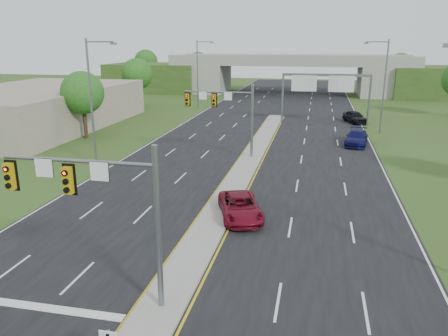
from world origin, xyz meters
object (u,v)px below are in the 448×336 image
Objects in this scene: overpass at (290,77)px; sign_gantry at (325,85)px; car_far_b at (357,138)px; car_far_a at (240,207)px; car_far_c at (355,117)px; signal_mast_near at (102,199)px; signal_mast_far at (228,108)px.

sign_gantry is at bearing -79.21° from overpass.
sign_gantry is at bearing 115.15° from car_far_b.
car_far_a is 1.09× the size of car_far_c.
signal_mast_near reaches higher than car_far_c.
car_far_b is 13.93m from car_far_c.
signal_mast_near is 0.09× the size of overpass.
signal_mast_near is 80.11m from overpass.
car_far_c is (9.50, 36.47, 0.09)m from car_far_a.
overpass is at bearing 87.62° from car_far_c.
signal_mast_near is 1.00× the size of signal_mast_far.
car_far_b is at bearing 50.54° from car_far_a.
signal_mast_far is at bearing 90.00° from signal_mast_near.
overpass reaches higher than car_far_c.
car_far_c is at bearing 58.74° from signal_mast_far.
car_far_b is at bearing -77.78° from overpass.
signal_mast_far is 55.13m from overpass.
sign_gantry reaches higher than car_far_b.
car_far_c is (4.32, 1.86, -4.42)m from sign_gantry.
signal_mast_far is 21.91m from sign_gantry.
signal_mast_far is 1.48× the size of car_far_c.
sign_gantry reaches higher than car_far_c.
sign_gantry is 2.24× the size of car_far_a.
car_far_b is (12.47, 32.95, -3.93)m from signal_mast_near.
sign_gantry is 2.18× the size of car_far_b.
car_far_a is at bearing -98.52° from sign_gantry.
sign_gantry is 13.32m from car_far_b.
car_far_b is (3.52, -12.05, -4.45)m from sign_gantry.
signal_mast_near is at bearing -91.62° from overpass.
signal_mast_far is at bearing -141.96° from car_far_c.
overpass is 35.10m from car_far_c.
car_far_a is 0.97× the size of car_far_b.
sign_gantry is (8.95, 44.99, 0.51)m from signal_mast_near.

